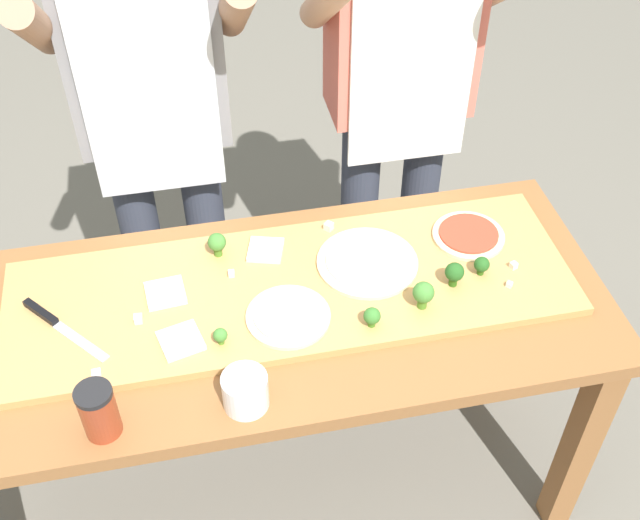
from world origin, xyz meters
The scene contains 26 objects.
ground_plane centered at (0.00, 0.00, 0.00)m, with size 8.00×8.00×0.00m, color #6B665B.
prep_table centered at (0.00, 0.00, 0.65)m, with size 1.62×0.69×0.76m.
cutting_board centered at (0.04, 0.04, 0.77)m, with size 1.38×0.44×0.02m, color tan.
chefs_knife centered at (-0.52, 0.04, 0.79)m, with size 0.20×0.23×0.02m.
pizza_whole_white_garlic centered at (0.24, 0.08, 0.79)m, with size 0.25×0.25×0.02m.
pizza_whole_cheese_artichoke centered at (0.02, -0.06, 0.79)m, with size 0.20×0.20×0.02m.
pizza_whole_tomato_red centered at (0.53, 0.12, 0.79)m, with size 0.19×0.19×0.02m.
pizza_slice_near_left centered at (0.00, 0.18, 0.79)m, with size 0.09×0.09×0.01m, color silver.
pizza_slice_center centered at (-0.23, -0.08, 0.79)m, with size 0.09×0.09×0.01m, color silver.
pizza_slice_near_right centered at (-0.26, 0.07, 0.79)m, with size 0.09×0.09×0.01m, color silver.
broccoli_floret_center_right centered at (0.20, -0.12, 0.82)m, with size 0.04×0.04×0.05m.
broccoli_floret_back_mid centered at (0.33, -0.09, 0.83)m, with size 0.05×0.05×0.07m.
broccoli_floret_front_mid centered at (-0.12, 0.19, 0.83)m, with size 0.05×0.05×0.07m.
broccoli_floret_center_left centered at (-0.15, -0.10, 0.81)m, with size 0.03×0.03×0.04m.
broccoli_floret_back_left centered at (0.43, -0.03, 0.83)m, with size 0.05×0.05×0.07m.
broccoli_floret_front_left centered at (0.51, -0.01, 0.82)m, with size 0.04×0.04×0.05m.
cheese_crumble_a centered at (-0.33, 0.00, 0.80)m, with size 0.02×0.02×0.02m, color silver.
cheese_crumble_b centered at (-0.10, 0.11, 0.79)m, with size 0.02×0.02×0.02m, color silver.
cheese_crumble_c centered at (0.60, -0.01, 0.79)m, with size 0.02×0.02×0.02m, color white.
cheese_crumble_d centered at (0.18, 0.23, 0.80)m, with size 0.02×0.02×0.02m, color silver.
cheese_crumble_e centered at (0.56, -0.07, 0.79)m, with size 0.01×0.01×0.01m, color white.
cheese_crumble_f centered at (-0.42, -0.15, 0.80)m, with size 0.02×0.02×0.02m, color white.
flour_cup centered at (-0.11, -0.26, 0.80)m, with size 0.10×0.10×0.09m.
sauce_jar centered at (-0.41, -0.27, 0.83)m, with size 0.08×0.08×0.13m.
cook_left centered at (-0.23, 0.58, 1.00)m, with size 0.54×0.39×1.67m.
cook_right centered at (0.46, 0.58, 1.00)m, with size 0.54×0.39×1.67m.
Camera 1 is at (-0.16, -1.28, 2.15)m, focal length 43.93 mm.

